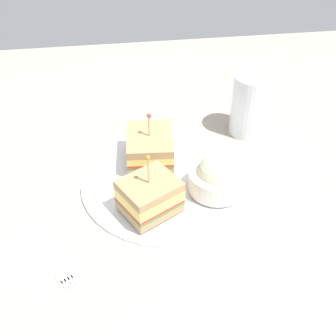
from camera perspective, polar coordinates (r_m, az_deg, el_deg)
The scene contains 9 objects.
ground_plane at distance 73.19cm, azimuth 0.00°, elevation -2.38°, with size 114.72×114.72×2.00cm, color #9E9384.
plate at distance 72.21cm, azimuth 0.00°, elevation -1.51°, with size 29.15×29.15×0.96cm, color white.
sandwich_half_front at distance 64.64cm, azimuth -2.48°, elevation -3.72°, with size 10.04×10.50×10.41cm.
sandwich_half_back at distance 74.28cm, azimuth -2.42°, elevation 2.77°, with size 10.22×8.56×9.31cm.
coleslaw_bowl at distance 68.65cm, azimuth 6.49°, elevation -1.18°, with size 8.94×8.94×6.43cm.
drink_glass at distance 82.64cm, azimuth 10.87°, elevation 7.97°, with size 7.21×7.21×11.95cm.
napkin at distance 64.55cm, azimuth -17.74°, elevation -10.97°, with size 10.25×9.22×0.15cm, color beige.
fork at distance 62.26cm, azimuth -14.43°, elevation -12.41°, with size 10.93×6.42×0.35cm.
knife at distance 62.18cm, azimuth -18.52°, elevation -13.69°, with size 10.84×6.77×0.35cm.
Camera 1 is at (53.68, -7.66, 48.16)cm, focal length 45.89 mm.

